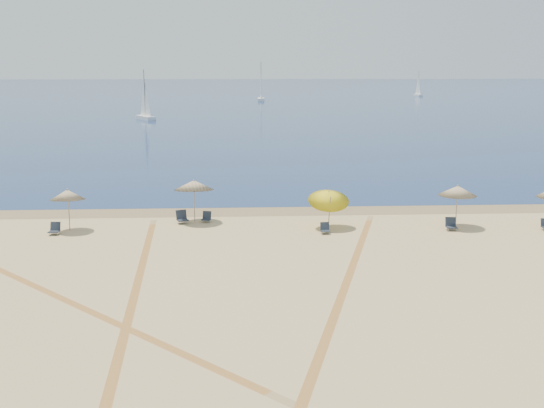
{
  "coord_description": "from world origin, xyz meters",
  "views": [
    {
      "loc": [
        -1.84,
        -15.47,
        8.96
      ],
      "look_at": [
        0.0,
        20.0,
        1.3
      ],
      "focal_mm": 42.5,
      "sensor_mm": 36.0,
      "label": 1
    }
  ],
  "objects_px": {
    "chair_3": "(206,217)",
    "umbrella_3": "(329,196)",
    "chair_1": "(55,229)",
    "chair_4": "(325,229)",
    "sailboat_2": "(261,89)",
    "chair_2": "(182,217)",
    "chair_5": "(451,225)",
    "umbrella_1": "(67,195)",
    "umbrella_2": "(194,185)",
    "umbrella_4": "(458,191)",
    "sailboat_1": "(145,104)",
    "sailboat_0": "(418,88)"
  },
  "relations": [
    {
      "from": "umbrella_1",
      "to": "chair_2",
      "type": "relative_size",
      "value": 2.69
    },
    {
      "from": "chair_3",
      "to": "sailboat_2",
      "type": "relative_size",
      "value": 0.07
    },
    {
      "from": "umbrella_1",
      "to": "umbrella_2",
      "type": "relative_size",
      "value": 0.94
    },
    {
      "from": "chair_5",
      "to": "umbrella_4",
      "type": "bearing_deg",
      "value": 58.89
    },
    {
      "from": "umbrella_1",
      "to": "umbrella_3",
      "type": "bearing_deg",
      "value": -0.77
    },
    {
      "from": "chair_4",
      "to": "sailboat_2",
      "type": "distance_m",
      "value": 134.4
    },
    {
      "from": "umbrella_3",
      "to": "chair_2",
      "type": "distance_m",
      "value": 8.61
    },
    {
      "from": "umbrella_3",
      "to": "sailboat_2",
      "type": "height_order",
      "value": "sailboat_2"
    },
    {
      "from": "chair_1",
      "to": "chair_5",
      "type": "bearing_deg",
      "value": 3.19
    },
    {
      "from": "chair_2",
      "to": "chair_3",
      "type": "distance_m",
      "value": 1.42
    },
    {
      "from": "umbrella_1",
      "to": "umbrella_2",
      "type": "bearing_deg",
      "value": 14.13
    },
    {
      "from": "umbrella_3",
      "to": "chair_5",
      "type": "distance_m",
      "value": 6.97
    },
    {
      "from": "chair_1",
      "to": "chair_5",
      "type": "height_order",
      "value": "chair_5"
    },
    {
      "from": "umbrella_3",
      "to": "chair_4",
      "type": "distance_m",
      "value": 1.97
    },
    {
      "from": "umbrella_4",
      "to": "chair_3",
      "type": "bearing_deg",
      "value": 172.21
    },
    {
      "from": "chair_3",
      "to": "sailboat_0",
      "type": "height_order",
      "value": "sailboat_0"
    },
    {
      "from": "chair_3",
      "to": "chair_4",
      "type": "distance_m",
      "value": 7.24
    },
    {
      "from": "umbrella_3",
      "to": "sailboat_2",
      "type": "xyz_separation_m",
      "value": [
        0.91,
        133.2,
        1.17
      ]
    },
    {
      "from": "umbrella_3",
      "to": "chair_5",
      "type": "bearing_deg",
      "value": -6.52
    },
    {
      "from": "umbrella_3",
      "to": "chair_3",
      "type": "relative_size",
      "value": 3.71
    },
    {
      "from": "sailboat_2",
      "to": "chair_2",
      "type": "bearing_deg",
      "value": -91.95
    },
    {
      "from": "umbrella_4",
      "to": "sailboat_1",
      "type": "relative_size",
      "value": 0.29
    },
    {
      "from": "sailboat_2",
      "to": "chair_4",
      "type": "bearing_deg",
      "value": -88.47
    },
    {
      "from": "chair_1",
      "to": "chair_4",
      "type": "height_order",
      "value": "chair_1"
    },
    {
      "from": "umbrella_4",
      "to": "chair_1",
      "type": "xyz_separation_m",
      "value": [
        -22.27,
        -0.49,
        -1.8
      ]
    },
    {
      "from": "sailboat_0",
      "to": "sailboat_2",
      "type": "xyz_separation_m",
      "value": [
        -47.91,
        -24.59,
        0.73
      ]
    },
    {
      "from": "umbrella_4",
      "to": "sailboat_2",
      "type": "xyz_separation_m",
      "value": [
        -6.35,
        133.3,
        0.89
      ]
    },
    {
      "from": "umbrella_1",
      "to": "umbrella_4",
      "type": "height_order",
      "value": "umbrella_4"
    },
    {
      "from": "chair_3",
      "to": "sailboat_1",
      "type": "bearing_deg",
      "value": 111.76
    },
    {
      "from": "chair_3",
      "to": "sailboat_2",
      "type": "height_order",
      "value": "sailboat_2"
    },
    {
      "from": "umbrella_1",
      "to": "chair_4",
      "type": "xyz_separation_m",
      "value": [
        14.08,
        -1.36,
        -1.76
      ]
    },
    {
      "from": "umbrella_4",
      "to": "sailboat_1",
      "type": "distance_m",
      "value": 80.79
    },
    {
      "from": "chair_5",
      "to": "umbrella_1",
      "type": "bearing_deg",
      "value": -177.42
    },
    {
      "from": "umbrella_3",
      "to": "chair_4",
      "type": "relative_size",
      "value": 4.21
    },
    {
      "from": "umbrella_1",
      "to": "sailboat_1",
      "type": "relative_size",
      "value": 0.29
    },
    {
      "from": "chair_3",
      "to": "chair_4",
      "type": "height_order",
      "value": "chair_3"
    },
    {
      "from": "umbrella_2",
      "to": "sailboat_1",
      "type": "height_order",
      "value": "sailboat_1"
    },
    {
      "from": "umbrella_3",
      "to": "chair_3",
      "type": "xyz_separation_m",
      "value": [
        -6.93,
        1.84,
        -1.54
      ]
    },
    {
      "from": "chair_1",
      "to": "chair_3",
      "type": "relative_size",
      "value": 0.99
    },
    {
      "from": "sailboat_1",
      "to": "chair_1",
      "type": "bearing_deg",
      "value": -115.64
    },
    {
      "from": "sailboat_2",
      "to": "chair_3",
      "type": "bearing_deg",
      "value": -91.35
    },
    {
      "from": "chair_2",
      "to": "sailboat_0",
      "type": "relative_size",
      "value": 0.12
    },
    {
      "from": "chair_3",
      "to": "umbrella_3",
      "type": "bearing_deg",
      "value": -3.71
    },
    {
      "from": "umbrella_2",
      "to": "umbrella_3",
      "type": "bearing_deg",
      "value": -14.03
    },
    {
      "from": "umbrella_4",
      "to": "sailboat_2",
      "type": "distance_m",
      "value": 133.46
    },
    {
      "from": "chair_1",
      "to": "chair_5",
      "type": "relative_size",
      "value": 0.92
    },
    {
      "from": "umbrella_2",
      "to": "sailboat_1",
      "type": "relative_size",
      "value": 0.31
    },
    {
      "from": "chair_4",
      "to": "sailboat_1",
      "type": "height_order",
      "value": "sailboat_1"
    },
    {
      "from": "chair_1",
      "to": "chair_2",
      "type": "distance_m",
      "value": 7.04
    },
    {
      "from": "umbrella_4",
      "to": "sailboat_1",
      "type": "bearing_deg",
      "value": 110.27
    }
  ]
}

